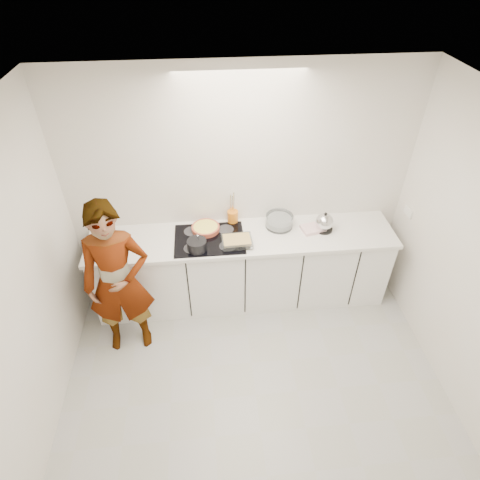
{
  "coord_description": "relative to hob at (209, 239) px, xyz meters",
  "views": [
    {
      "loc": [
        -0.34,
        -2.0,
        3.53
      ],
      "look_at": [
        -0.05,
        1.05,
        1.05
      ],
      "focal_mm": 30.0,
      "sensor_mm": 36.0,
      "label": 1
    }
  ],
  "objects": [
    {
      "name": "wall_back",
      "position": [
        0.35,
        0.34,
        0.38
      ],
      "size": [
        3.6,
        0.0,
        2.6
      ],
      "primitive_type": "cube",
      "color": "beige",
      "rests_on": "ground"
    },
    {
      "name": "ceiling",
      "position": [
        0.35,
        -1.26,
        1.68
      ],
      "size": [
        3.6,
        3.2,
        0.0
      ],
      "primitive_type": "cube",
      "color": "white",
      "rests_on": "wall_back"
    },
    {
      "name": "floor",
      "position": [
        0.35,
        -1.26,
        -0.92
      ],
      "size": [
        3.6,
        3.2,
        0.0
      ],
      "primitive_type": "cube",
      "color": "#ABACA2",
      "rests_on": "ground"
    },
    {
      "name": "baking_dish",
      "position": [
        0.28,
        -0.11,
        0.04
      ],
      "size": [
        0.31,
        0.23,
        0.06
      ],
      "color": "silver",
      "rests_on": "hob"
    },
    {
      "name": "base_cabinets",
      "position": [
        0.35,
        0.02,
        -0.48
      ],
      "size": [
        3.2,
        0.58,
        0.87
      ],
      "primitive_type": "cube",
      "color": "white",
      "rests_on": "floor"
    },
    {
      "name": "wall_left",
      "position": [
        -1.45,
        -1.26,
        0.38
      ],
      "size": [
        0.0,
        3.2,
        2.6
      ],
      "primitive_type": "cube",
      "color": "beige",
      "rests_on": "ground"
    },
    {
      "name": "saucepan",
      "position": [
        -0.13,
        -0.16,
        0.06
      ],
      "size": [
        0.25,
        0.25,
        0.19
      ],
      "color": "black",
      "rests_on": "hob"
    },
    {
      "name": "kettle",
      "position": [
        1.22,
        0.05,
        0.09
      ],
      "size": [
        0.25,
        0.25,
        0.22
      ],
      "color": "black",
      "rests_on": "countertop"
    },
    {
      "name": "cook",
      "position": [
        -0.87,
        -0.5,
        -0.05
      ],
      "size": [
        0.67,
        0.48,
        1.73
      ],
      "primitive_type": "imported",
      "rotation": [
        0.0,
        0.0,
        0.1
      ],
      "color": "white",
      "rests_on": "floor"
    },
    {
      "name": "tart_dish",
      "position": [
        -0.03,
        0.15,
        0.03
      ],
      "size": [
        0.34,
        0.34,
        0.05
      ],
      "color": "#B84E35",
      "rests_on": "hob"
    },
    {
      "name": "tea_towel",
      "position": [
        1.11,
        0.06,
        0.01
      ],
      "size": [
        0.27,
        0.22,
        0.04
      ],
      "primitive_type": "cube",
      "rotation": [
        0.0,
        0.0,
        0.21
      ],
      "color": "white",
      "rests_on": "countertop"
    },
    {
      "name": "mixing_bowl",
      "position": [
        0.76,
        0.16,
        0.06
      ],
      "size": [
        0.39,
        0.39,
        0.14
      ],
      "color": "silver",
      "rests_on": "countertop"
    },
    {
      "name": "countertop",
      "position": [
        0.35,
        0.02,
        -0.03
      ],
      "size": [
        3.24,
        0.64,
        0.04
      ],
      "primitive_type": "cube",
      "color": "white",
      "rests_on": "base_cabinets"
    },
    {
      "name": "utensil_crock",
      "position": [
        0.27,
        0.28,
        0.07
      ],
      "size": [
        0.12,
        0.12,
        0.14
      ],
      "primitive_type": "cylinder",
      "rotation": [
        0.0,
        0.0,
        0.05
      ],
      "color": "orange",
      "rests_on": "countertop"
    },
    {
      "name": "hob",
      "position": [
        0.0,
        0.0,
        0.0
      ],
      "size": [
        0.72,
        0.54,
        0.01
      ],
      "primitive_type": "cube",
      "color": "black",
      "rests_on": "countertop"
    }
  ]
}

